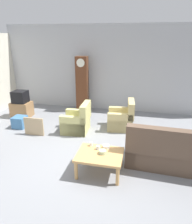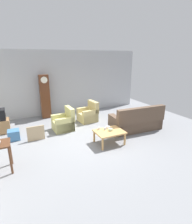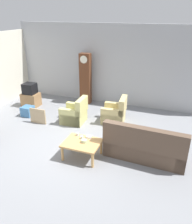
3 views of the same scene
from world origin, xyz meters
name	(u,v)px [view 2 (image 2 of 3)]	position (x,y,z in m)	size (l,w,h in m)	color
ground_plane	(92,139)	(0.00, 0.00, 0.00)	(10.40, 10.40, 0.00)	gray
garage_door_wall	(63,83)	(0.00, 3.60, 1.60)	(8.40, 0.16, 3.20)	#ADAFB5
couch_floral	(136,122)	(1.98, 0.00, 0.36)	(2.14, 0.98, 1.04)	brown
armchair_olive_near	(64,123)	(-0.68, 1.29, 0.31)	(0.82, 0.79, 0.92)	#CCC67A
armchair_olive_far	(88,115)	(0.63, 1.82, 0.31)	(0.86, 0.83, 0.92)	#CEBA79
coffee_table_wood	(109,133)	(0.41, -0.55, 0.39)	(0.96, 0.76, 0.46)	tan
grandfather_clock	(45,97)	(-1.05, 3.16, 1.05)	(0.44, 0.30, 2.09)	#562D19
tv_stand_cabinet	(0,126)	(-3.02, 2.05, 0.27)	(0.68, 0.52, 0.54)	#997047
framed_picture_leaning	(36,133)	(-1.85, 0.77, 0.27)	(0.60, 0.05, 0.54)	tan
storage_box_blue	(14,135)	(-2.57, 1.17, 0.18)	(0.40, 0.39, 0.36)	teal
cup_white_porcelain	(99,128)	(0.16, -0.27, 0.50)	(0.07, 0.07, 0.09)	white
cup_blue_rimmed	(105,129)	(0.33, -0.38, 0.50)	(0.07, 0.07, 0.08)	silver
bowl_white_stacked	(108,127)	(0.50, -0.28, 0.49)	(0.15, 0.15, 0.06)	white
bowl_shallow_green	(111,130)	(0.47, -0.53, 0.49)	(0.15, 0.15, 0.08)	#B2C69E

